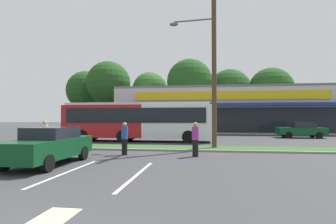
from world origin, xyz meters
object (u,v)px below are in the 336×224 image
object	(u,v)px
car_1	(118,129)
city_bus	(138,120)
utility_pole	(212,53)
pedestrian_near_bench	(125,139)
car_0	(49,145)
pedestrian_by_pole	(195,139)
car_3	(301,130)
pedestrian_mid	(45,136)
bus_stop_bench	(74,143)

from	to	relation	value
car_1	city_bus	bearing A→B (deg)	-58.11
utility_pole	pedestrian_near_bench	bearing A→B (deg)	-145.50
car_0	pedestrian_by_pole	size ratio (longest dim) A/B	2.64
utility_pole	car_1	size ratio (longest dim) A/B	2.56
car_1	car_3	distance (m)	18.75
pedestrian_mid	bus_stop_bench	bearing A→B (deg)	-34.91
car_1	pedestrian_by_pole	world-z (taller)	pedestrian_by_pole
car_3	car_1	bearing A→B (deg)	0.57
utility_pole	bus_stop_bench	xyz separation A→B (m)	(-8.17, -2.00, -5.59)
bus_stop_bench	pedestrian_mid	distance (m)	1.88
pedestrian_by_pole	car_1	bearing A→B (deg)	-174.06
utility_pole	car_3	bearing A→B (deg)	50.66
car_1	pedestrian_near_bench	size ratio (longest dim) A/B	2.59
car_0	city_bus	bearing A→B (deg)	175.46
utility_pole	car_0	world-z (taller)	utility_pole
utility_pole	car_3	size ratio (longest dim) A/B	2.59
utility_pole	city_bus	bearing A→B (deg)	140.63
city_bus	pedestrian_near_bench	size ratio (longest dim) A/B	7.22
utility_pole	car_1	bearing A→B (deg)	131.89
car_1	car_3	world-z (taller)	car_1
utility_pole	pedestrian_near_bench	xyz separation A→B (m)	(-4.70, -3.23, -5.22)
city_bus	pedestrian_near_bench	bearing A→B (deg)	-80.44
utility_pole	car_1	world-z (taller)	utility_pole
car_1	pedestrian_mid	xyz separation A→B (m)	(-0.28, -12.96, 0.10)
car_0	car_1	size ratio (longest dim) A/B	1.03
car_0	car_3	size ratio (longest dim) A/B	1.04
car_3	pedestrian_mid	world-z (taller)	pedestrian_mid
bus_stop_bench	pedestrian_by_pole	bearing A→B (deg)	169.40
pedestrian_near_bench	utility_pole	bearing A→B (deg)	-52.44
pedestrian_by_pole	pedestrian_mid	bearing A→B (deg)	-123.46
pedestrian_near_bench	pedestrian_by_pole	bearing A→B (deg)	-88.69
pedestrian_mid	pedestrian_by_pole	bearing A→B (deg)	-46.69
bus_stop_bench	car_3	world-z (taller)	car_3
utility_pole	bus_stop_bench	distance (m)	10.10
car_0	pedestrian_near_bench	size ratio (longest dim) A/B	2.66
bus_stop_bench	car_0	bearing A→B (deg)	104.54
city_bus	car_0	size ratio (longest dim) A/B	2.71
bus_stop_bench	car_3	xyz separation A→B (m)	(17.20, 13.02, 0.29)
city_bus	pedestrian_near_bench	world-z (taller)	city_bus
utility_pole	bus_stop_bench	world-z (taller)	utility_pole
utility_pole	car_3	world-z (taller)	utility_pole
bus_stop_bench	utility_pole	bearing A→B (deg)	-166.26
bus_stop_bench	pedestrian_by_pole	distance (m)	7.35
utility_pole	pedestrian_by_pole	size ratio (longest dim) A/B	6.55
pedestrian_near_bench	pedestrian_by_pole	size ratio (longest dim) A/B	0.99
bus_stop_bench	car_1	xyz separation A→B (m)	(-1.55, 12.83, 0.30)
car_1	pedestrian_by_pole	distance (m)	16.67
city_bus	bus_stop_bench	bearing A→B (deg)	-106.57
car_3	pedestrian_near_bench	world-z (taller)	pedestrian_near_bench
utility_pole	city_bus	size ratio (longest dim) A/B	0.92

